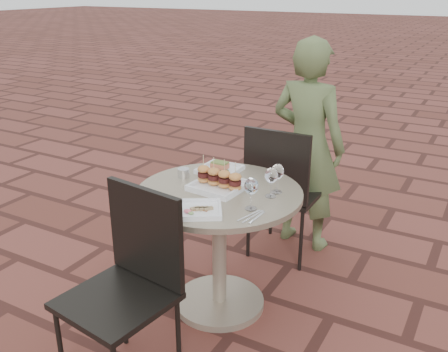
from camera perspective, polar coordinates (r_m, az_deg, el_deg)
The scene contains 13 objects.
ground at distance 2.81m, azimuth 0.75°, elevation -17.84°, with size 60.00×60.00×0.00m, color brown.
cafe_table at distance 2.79m, azimuth -0.54°, elevation -6.35°, with size 0.90×0.90×0.73m.
chair_far at distance 3.29m, azimuth 6.61°, elevation -0.80°, with size 0.44×0.44×0.93m.
chair_near at distance 2.34m, azimuth -10.63°, elevation -10.77°, with size 0.50×0.50×0.93m.
diner at distance 3.46m, azimuth 9.51°, elevation 3.42°, with size 0.53×0.35×1.47m, color #4C5A31.
plate_salmon at distance 2.94m, azimuth -0.50°, elevation 0.82°, with size 0.23×0.23×0.06m.
plate_sliders at distance 2.69m, azimuth -0.57°, elevation -0.61°, with size 0.29×0.29×0.17m.
plate_tuna at distance 2.43m, azimuth -2.86°, elevation -3.84°, with size 0.30×0.30×0.03m.
wine_glass_right at distance 2.43m, azimuth 3.15°, elevation -1.27°, with size 0.07×0.07×0.17m.
wine_glass_mid at distance 2.58m, azimuth 5.44°, elevation -0.03°, with size 0.07×0.07×0.16m.
wine_glass_far at distance 2.63m, azimuth 6.13°, elevation 0.40°, with size 0.07×0.07×0.16m.
steel_ramekin at distance 2.87m, azimuth -4.65°, elevation 0.37°, with size 0.07×0.07×0.05m, color silver.
cutlery_set at distance 2.39m, azimuth 3.33°, elevation -4.64°, with size 0.08×0.17×0.00m, color silver, non-canonical shape.
Camera 1 is at (1.04, -1.92, 1.77)m, focal length 40.00 mm.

